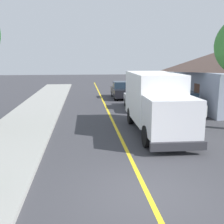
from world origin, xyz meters
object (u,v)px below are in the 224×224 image
parked_car_mid (121,90)px  parked_van_across (183,104)px  stop_sign (177,89)px  box_truck (156,100)px  parked_car_near (138,99)px

parked_car_mid → parked_van_across: bearing=-69.7°
parked_car_mid → stop_sign: (2.80, -8.41, 1.06)m
parked_van_across → stop_sign: 1.17m
box_truck → parked_van_across: box_truck is taller
parked_car_near → parked_van_across: size_ratio=1.00×
stop_sign → parked_car_mid: bearing=108.4°
parked_van_across → stop_sign: size_ratio=1.68×
box_truck → parked_car_near: bearing=86.6°
stop_sign → box_truck: bearing=-121.1°
parked_car_near → parked_car_mid: bearing=94.6°
box_truck → stop_sign: 5.29m
parked_car_mid → parked_van_across: same height
parked_car_near → stop_sign: size_ratio=1.69×
stop_sign → parked_car_near: bearing=133.4°
parked_car_mid → box_truck: bearing=-89.7°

